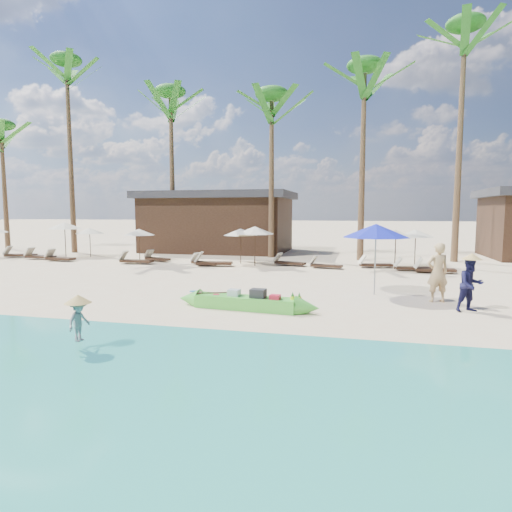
# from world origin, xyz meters

# --- Properties ---
(ground) EXTENTS (240.00, 240.00, 0.00)m
(ground) POSITION_xyz_m (0.00, 0.00, 0.00)
(ground) COLOR beige
(ground) RESTS_ON ground
(wet_sand_strip) EXTENTS (240.00, 4.50, 0.01)m
(wet_sand_strip) POSITION_xyz_m (0.00, -5.00, 0.00)
(wet_sand_strip) COLOR tan
(wet_sand_strip) RESTS_ON ground
(green_canoe) EXTENTS (4.97, 0.94, 0.63)m
(green_canoe) POSITION_xyz_m (-1.16, -0.14, 0.21)
(green_canoe) COLOR green
(green_canoe) RESTS_ON ground
(tourist) EXTENTS (0.81, 0.65, 1.92)m
(tourist) POSITION_xyz_m (4.56, 2.30, 0.96)
(tourist) COLOR tan
(tourist) RESTS_ON ground
(vendor_green) EXTENTS (0.95, 0.85, 1.59)m
(vendor_green) POSITION_xyz_m (5.26, 1.09, 0.80)
(vendor_green) COLOR #141437
(vendor_green) RESTS_ON ground
(vendor_yellow) EXTENTS (0.38, 0.60, 0.88)m
(vendor_yellow) POSITION_xyz_m (-3.60, -4.58, 0.62)
(vendor_yellow) COLOR gray
(vendor_yellow) RESTS_ON ground
(blue_umbrella) EXTENTS (2.31, 2.31, 2.48)m
(blue_umbrella) POSITION_xyz_m (2.65, 3.10, 2.25)
(blue_umbrella) COLOR #99999E
(blue_umbrella) RESTS_ON ground
(resort_parasol_1) EXTENTS (2.16, 2.16, 2.22)m
(resort_parasol_1) POSITION_xyz_m (-16.23, 11.37, 2.00)
(resort_parasol_1) COLOR #342115
(resort_parasol_1) RESTS_ON ground
(lounger_1_left) EXTENTS (2.00, 1.10, 0.65)m
(lounger_1_left) POSITION_xyz_m (-18.78, 10.21, 0.22)
(lounger_1_left) COLOR #342115
(lounger_1_left) RESTS_ON ground
(lounger_1_right) EXTENTS (1.89, 0.58, 0.64)m
(lounger_1_right) POSITION_xyz_m (-16.87, 9.73, 0.21)
(lounger_1_right) COLOR #342115
(lounger_1_right) RESTS_ON ground
(resort_parasol_2) EXTENTS (1.79, 1.79, 1.85)m
(resort_parasol_2) POSITION_xyz_m (-14.71, 11.78, 1.67)
(resort_parasol_2) COLOR #342115
(resort_parasol_2) RESTS_ON ground
(lounger_2_left) EXTENTS (1.92, 0.79, 0.63)m
(lounger_2_left) POSITION_xyz_m (-15.04, 9.21, 0.21)
(lounger_2_left) COLOR #342115
(lounger_2_left) RESTS_ON ground
(resort_parasol_3) EXTENTS (1.83, 1.83, 1.88)m
(resort_parasol_3) POSITION_xyz_m (-10.47, 10.42, 1.70)
(resort_parasol_3) COLOR #342115
(resort_parasol_3) RESTS_ON ground
(lounger_3_left) EXTENTS (1.91, 0.65, 0.64)m
(lounger_3_left) POSITION_xyz_m (-10.05, 9.05, 0.21)
(lounger_3_left) COLOR #342115
(lounger_3_left) RESTS_ON ground
(lounger_3_right) EXTENTS (1.77, 1.06, 0.57)m
(lounger_3_right) POSITION_xyz_m (-9.46, 10.50, 0.19)
(lounger_3_right) COLOR #342115
(lounger_3_right) RESTS_ON ground
(resort_parasol_4) EXTENTS (1.90, 1.90, 1.95)m
(resort_parasol_4) POSITION_xyz_m (-4.36, 10.66, 1.76)
(resort_parasol_4) COLOR #342115
(resort_parasol_4) RESTS_ON ground
(lounger_4_left) EXTENTS (1.80, 1.07, 0.58)m
(lounger_4_left) POSITION_xyz_m (-6.05, 9.32, 0.19)
(lounger_4_left) COLOR #342115
(lounger_4_left) RESTS_ON ground
(lounger_4_right) EXTENTS (2.06, 0.94, 0.68)m
(lounger_4_right) POSITION_xyz_m (-5.53, 9.11, 0.23)
(lounger_4_right) COLOR #342115
(lounger_4_right) RESTS_ON ground
(resort_parasol_5) EXTENTS (2.05, 2.05, 2.11)m
(resort_parasol_5) POSITION_xyz_m (-3.32, 9.78, 1.91)
(resort_parasol_5) COLOR #342115
(resort_parasol_5) RESTS_ON ground
(lounger_5_left) EXTENTS (1.82, 0.98, 0.59)m
(lounger_5_left) POSITION_xyz_m (-1.62, 10.32, 0.20)
(lounger_5_left) COLOR #342115
(lounger_5_left) RESTS_ON ground
(resort_parasol_6) EXTENTS (1.93, 1.93, 1.98)m
(resort_parasol_6) POSITION_xyz_m (3.86, 10.20, 1.79)
(resort_parasol_6) COLOR #342115
(resort_parasol_6) RESTS_ON ground
(lounger_6_left) EXTENTS (1.74, 0.86, 0.57)m
(lounger_6_left) POSITION_xyz_m (0.37, 9.67, 0.19)
(lounger_6_left) COLOR #342115
(lounger_6_left) RESTS_ON ground
(lounger_6_right) EXTENTS (1.81, 0.92, 0.59)m
(lounger_6_right) POSITION_xyz_m (2.83, 10.50, 0.20)
(lounger_6_right) COLOR #342115
(lounger_6_right) RESTS_ON ground
(resort_parasol_7) EXTENTS (1.90, 1.90, 1.96)m
(resort_parasol_7) POSITION_xyz_m (4.94, 11.37, 1.77)
(resort_parasol_7) COLOR #342115
(resort_parasol_7) RESTS_ON ground
(lounger_7_left) EXTENTS (1.75, 0.66, 0.58)m
(lounger_7_left) POSITION_xyz_m (4.55, 9.71, 0.19)
(lounger_7_left) COLOR #342115
(lounger_7_left) RESTS_ON ground
(lounger_7_right) EXTENTS (1.88, 0.61, 0.63)m
(lounger_7_right) POSITION_xyz_m (5.48, 9.17, 0.21)
(lounger_7_right) COLOR #342115
(lounger_7_right) RESTS_ON ground
(palm_0) EXTENTS (2.08, 2.08, 9.90)m
(palm_0) POSITION_xyz_m (-24.62, 15.48, 8.11)
(palm_0) COLOR brown
(palm_0) RESTS_ON ground
(palm_1) EXTENTS (2.08, 2.08, 13.60)m
(palm_1) POSITION_xyz_m (-17.59, 14.06, 10.82)
(palm_1) COLOR brown
(palm_1) RESTS_ON ground
(palm_2) EXTENTS (2.08, 2.08, 11.33)m
(palm_2) POSITION_xyz_m (-10.45, 15.08, 9.18)
(palm_2) COLOR brown
(palm_2) RESTS_ON ground
(palm_3) EXTENTS (2.08, 2.08, 10.52)m
(palm_3) POSITION_xyz_m (-3.36, 14.27, 8.58)
(palm_3) COLOR brown
(palm_3) RESTS_ON ground
(palm_4) EXTENTS (2.08, 2.08, 11.70)m
(palm_4) POSITION_xyz_m (2.15, 14.01, 9.45)
(palm_4) COLOR brown
(palm_4) RESTS_ON ground
(palm_5) EXTENTS (2.08, 2.08, 13.60)m
(palm_5) POSITION_xyz_m (7.45, 14.38, 10.82)
(palm_5) COLOR brown
(palm_5) RESTS_ON ground
(pavilion_west) EXTENTS (10.80, 6.60, 4.30)m
(pavilion_west) POSITION_xyz_m (-8.00, 17.50, 2.19)
(pavilion_west) COLOR #342115
(pavilion_west) RESTS_ON ground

